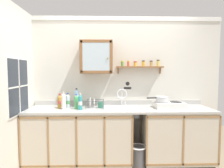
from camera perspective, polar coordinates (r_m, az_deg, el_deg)
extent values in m
cube|color=silver|center=(3.35, 1.98, -0.95)|extent=(3.54, 0.05, 2.43)
cube|color=white|center=(3.42, 2.06, 18.88)|extent=(3.54, 0.02, 0.05)
cube|color=silver|center=(2.71, -29.97, -2.66)|extent=(0.05, 3.47, 2.43)
cube|color=black|center=(3.39, -9.50, -21.70)|extent=(1.58, 0.56, 0.08)
cube|color=beige|center=(3.19, -9.67, -14.80)|extent=(1.61, 0.62, 0.80)
cube|color=#997047|center=(2.79, -10.68, -9.86)|extent=(1.61, 0.01, 0.03)
cube|color=#997047|center=(3.04, -10.50, -22.98)|extent=(1.61, 0.01, 0.03)
cube|color=#997047|center=(3.12, -25.95, -15.58)|extent=(0.02, 0.01, 0.74)
cube|color=#997047|center=(2.99, -18.58, -16.30)|extent=(0.02, 0.01, 0.74)
cube|color=#997047|center=(2.90, -10.59, -16.80)|extent=(0.02, 0.01, 0.74)
cube|color=#997047|center=(2.86, -2.23, -16.98)|extent=(0.02, 0.01, 0.74)
cube|color=#997047|center=(2.89, 6.17, -16.82)|extent=(0.02, 0.01, 0.74)
cube|color=black|center=(3.54, 18.21, -20.67)|extent=(1.06, 0.56, 0.08)
cube|color=beige|center=(3.35, 18.56, -14.01)|extent=(1.08, 0.62, 0.80)
cube|color=#997047|center=(2.97, 20.84, -9.19)|extent=(1.08, 0.01, 0.03)
cube|color=#997047|center=(3.21, 20.50, -21.65)|extent=(1.08, 0.01, 0.03)
cube|color=#997047|center=(2.92, 10.40, -16.61)|extent=(0.02, 0.01, 0.74)
cube|color=#997047|center=(3.07, 20.66, -15.74)|extent=(0.02, 0.01, 0.74)
cube|color=#997047|center=(3.31, 29.63, -14.58)|extent=(0.02, 0.01, 0.74)
cube|color=#B2B2AD|center=(3.06, 2.36, -7.51)|extent=(2.90, 0.65, 0.03)
cube|color=#B2B2AD|center=(3.35, 2.00, -5.55)|extent=(2.90, 0.02, 0.08)
cube|color=silver|center=(3.08, 3.07, -7.04)|extent=(0.58, 0.38, 0.01)
cube|color=slate|center=(3.10, 3.06, -9.38)|extent=(0.50, 0.30, 0.01)
cube|color=slate|center=(3.24, 2.85, -7.74)|extent=(0.50, 0.01, 0.13)
cube|color=slate|center=(2.94, 3.31, -8.97)|extent=(0.50, 0.01, 0.13)
cylinder|color=#4C4C51|center=(3.11, 3.06, -9.42)|extent=(0.04, 0.04, 0.01)
cylinder|color=silver|center=(3.28, 2.86, -6.24)|extent=(0.05, 0.05, 0.02)
cylinder|color=silver|center=(3.26, 2.86, -4.44)|extent=(0.02, 0.02, 0.18)
torus|color=silver|center=(3.18, 2.98, -3.00)|extent=(0.17, 0.02, 0.17)
cylinder|color=silver|center=(3.28, 3.91, -5.66)|extent=(0.02, 0.02, 0.05)
cube|color=silver|center=(3.22, 16.78, -6.05)|extent=(0.47, 0.30, 0.09)
cylinder|color=#2D2D2D|center=(3.20, 14.74, -5.23)|extent=(0.19, 0.19, 0.01)
cylinder|color=#2D2D2D|center=(3.27, 18.57, -5.11)|extent=(0.19, 0.19, 0.01)
cylinder|color=black|center=(3.06, 15.56, -6.56)|extent=(0.03, 0.02, 0.03)
cylinder|color=black|center=(3.13, 19.55, -6.39)|extent=(0.03, 0.02, 0.03)
cylinder|color=silver|center=(3.19, 14.75, -4.46)|extent=(0.19, 0.19, 0.08)
torus|color=silver|center=(3.18, 14.76, -3.74)|extent=(0.20, 0.20, 0.01)
cylinder|color=black|center=(3.11, 11.80, -4.09)|extent=(0.16, 0.05, 0.02)
cylinder|color=white|center=(3.04, -14.29, -5.31)|extent=(0.07, 0.07, 0.22)
cone|color=white|center=(3.02, -14.33, -2.96)|extent=(0.06, 0.06, 0.03)
cylinder|color=white|center=(3.02, -14.34, -2.49)|extent=(0.03, 0.03, 0.02)
cylinder|color=white|center=(3.04, -14.29, -5.32)|extent=(0.07, 0.07, 0.06)
cylinder|color=#8CB7E0|center=(3.18, -10.55, -4.45)|extent=(0.06, 0.06, 0.26)
cone|color=#8CB7E0|center=(3.16, -10.59, -1.84)|extent=(0.06, 0.06, 0.03)
cylinder|color=#262626|center=(3.16, -10.59, -1.41)|extent=(0.03, 0.03, 0.02)
cylinder|color=white|center=(3.18, -10.56, -4.00)|extent=(0.06, 0.06, 0.07)
cylinder|color=gold|center=(3.16, -15.31, -5.36)|extent=(0.08, 0.08, 0.18)
cone|color=gold|center=(3.15, -15.35, -3.45)|extent=(0.08, 0.08, 0.04)
cylinder|color=red|center=(3.14, -15.36, -2.94)|extent=(0.04, 0.04, 0.02)
cylinder|color=#D84C3F|center=(3.16, -15.31, -5.26)|extent=(0.08, 0.08, 0.05)
cylinder|color=#4CB266|center=(3.04, -10.65, -5.57)|extent=(0.06, 0.06, 0.19)
cone|color=#4CB266|center=(3.03, -10.68, -3.59)|extent=(0.06, 0.06, 0.03)
cylinder|color=#2D59B2|center=(3.02, -10.68, -3.14)|extent=(0.03, 0.03, 0.02)
cylinder|color=#4C9959|center=(3.04, -10.65, -5.64)|extent=(0.06, 0.06, 0.05)
cylinder|color=silver|center=(3.15, -13.11, -5.23)|extent=(0.06, 0.06, 0.19)
cone|color=silver|center=(3.13, -13.15, -3.22)|extent=(0.06, 0.06, 0.03)
cylinder|color=#2D59B2|center=(3.13, -13.15, -2.78)|extent=(0.03, 0.03, 0.02)
cylinder|color=#4C9959|center=(3.15, -13.11, -5.33)|extent=(0.07, 0.07, 0.05)
cylinder|color=teal|center=(2.95, -9.49, -5.65)|extent=(0.06, 0.06, 0.21)
cone|color=teal|center=(2.94, -9.52, -3.41)|extent=(0.06, 0.06, 0.03)
cylinder|color=white|center=(2.93, -9.53, -2.96)|extent=(0.03, 0.03, 0.02)
cylinder|color=white|center=(2.95, -9.49, -5.67)|extent=(0.06, 0.06, 0.06)
cube|color=#B2B2B7|center=(3.07, -5.12, -7.07)|extent=(0.29, 0.23, 0.01)
cylinder|color=#4C4F54|center=(2.97, -7.87, -6.26)|extent=(0.01, 0.01, 0.11)
cylinder|color=#4C4F54|center=(2.95, -2.63, -6.29)|extent=(0.01, 0.01, 0.11)
cylinder|color=#4C4F54|center=(3.17, -7.45, -5.59)|extent=(0.01, 0.01, 0.11)
cylinder|color=#4C4F54|center=(3.16, -2.56, -5.61)|extent=(0.01, 0.01, 0.11)
cylinder|color=#4C4F54|center=(2.95, -5.26, -5.20)|extent=(0.27, 0.01, 0.01)
cylinder|color=#4C4F54|center=(3.15, -5.02, -4.59)|extent=(0.27, 0.01, 0.01)
cylinder|color=white|center=(3.06, -6.51, -5.58)|extent=(0.01, 0.17, 0.17)
cylinder|color=white|center=(3.06, -5.27, -5.58)|extent=(0.01, 0.13, 0.13)
cylinder|color=#337259|center=(3.02, -3.41, -6.34)|extent=(0.09, 0.09, 0.11)
torus|color=#337259|center=(3.06, -3.02, -6.08)|extent=(0.04, 0.07, 0.07)
cube|color=brown|center=(3.17, -4.64, 7.98)|extent=(0.52, 0.29, 0.53)
cube|color=silver|center=(3.02, -4.79, 8.17)|extent=(0.43, 0.01, 0.44)
cube|color=brown|center=(3.04, -9.25, 8.11)|extent=(0.04, 0.01, 0.50)
cube|color=brown|center=(3.02, -0.30, 8.19)|extent=(0.04, 0.01, 0.50)
cube|color=brown|center=(3.05, -4.82, 12.68)|extent=(0.49, 0.01, 0.04)
cube|color=brown|center=(3.01, -4.77, 3.62)|extent=(0.49, 0.01, 0.04)
sphere|color=olive|center=(3.00, -1.30, 7.71)|extent=(0.02, 0.02, 0.02)
cube|color=brown|center=(3.28, 8.32, 5.05)|extent=(0.79, 0.14, 0.02)
cube|color=brown|center=(3.29, 1.86, 4.01)|extent=(0.02, 0.03, 0.10)
cube|color=brown|center=(3.42, 14.22, 3.89)|extent=(0.02, 0.03, 0.10)
cylinder|color=#598C3F|center=(3.24, 3.10, 5.98)|extent=(0.04, 0.04, 0.08)
cylinder|color=yellow|center=(3.24, 3.10, 6.79)|extent=(0.05, 0.05, 0.02)
cylinder|color=#CC4C33|center=(3.25, 4.89, 6.01)|extent=(0.04, 0.04, 0.08)
cylinder|color=yellow|center=(3.25, 4.89, 6.87)|extent=(0.04, 0.04, 0.02)
cylinder|color=gold|center=(3.27, 7.00, 5.87)|extent=(0.05, 0.05, 0.07)
cylinder|color=red|center=(3.27, 7.00, 6.60)|extent=(0.05, 0.05, 0.02)
cylinder|color=gold|center=(3.30, 9.38, 5.96)|extent=(0.05, 0.05, 0.08)
cylinder|color=black|center=(3.30, 9.39, 6.80)|extent=(0.05, 0.05, 0.02)
cylinder|color=tan|center=(3.31, 11.64, 5.89)|extent=(0.05, 0.05, 0.08)
cylinder|color=black|center=(3.31, 11.65, 6.72)|extent=(0.05, 0.05, 0.02)
cylinder|color=#E0C659|center=(3.35, 13.63, 5.97)|extent=(0.05, 0.05, 0.09)
cylinder|color=black|center=(3.35, 13.65, 6.91)|extent=(0.05, 0.05, 0.02)
cube|color=silver|center=(3.33, 4.67, -0.38)|extent=(0.15, 0.01, 0.22)
cube|color=#262626|center=(3.33, 4.68, -1.25)|extent=(0.13, 0.00, 0.04)
cylinder|color=#262626|center=(3.32, 4.68, 0.10)|extent=(0.07, 0.00, 0.07)
cube|color=#262D38|center=(3.01, -26.15, -0.70)|extent=(0.01, 0.59, 0.77)
cube|color=white|center=(3.01, -26.32, -0.70)|extent=(0.02, 0.63, 0.81)
cube|color=white|center=(3.01, -26.04, -0.70)|extent=(0.01, 0.02, 0.77)
cube|color=white|center=(3.01, -26.04, -0.70)|extent=(0.01, 0.59, 0.02)
cylinder|color=#4C4C51|center=(3.13, 7.83, -21.12)|extent=(0.22, 0.22, 0.36)
torus|color=white|center=(3.06, 7.86, -18.10)|extent=(0.25, 0.25, 0.02)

